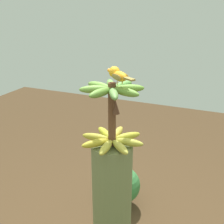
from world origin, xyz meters
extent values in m
cylinder|color=brown|center=(0.00, 0.00, 1.32)|extent=(0.04, 0.04, 0.34)
ellipsoid|color=gold|center=(-0.06, -0.07, 1.18)|extent=(0.13, 0.14, 0.04)
ellipsoid|color=gold|center=(0.01, -0.09, 1.18)|extent=(0.05, 0.16, 0.04)
ellipsoid|color=#AEA73A|center=(0.07, -0.06, 1.18)|extent=(0.14, 0.13, 0.04)
ellipsoid|color=#A9A535|center=(0.09, 0.01, 1.18)|extent=(0.16, 0.05, 0.04)
ellipsoid|color=gold|center=(0.06, 0.07, 1.18)|extent=(0.13, 0.14, 0.04)
ellipsoid|color=gold|center=(-0.01, 0.09, 1.18)|extent=(0.05, 0.16, 0.04)
ellipsoid|color=gold|center=(-0.07, 0.06, 1.18)|extent=(0.14, 0.13, 0.04)
ellipsoid|color=#AAA02F|center=(-0.09, -0.01, 1.18)|extent=(0.16, 0.05, 0.04)
ellipsoid|color=olive|center=(-0.02, -0.08, 1.46)|extent=(0.08, 0.16, 0.04)
ellipsoid|color=#618E45|center=(0.04, -0.07, 1.46)|extent=(0.11, 0.15, 0.04)
ellipsoid|color=olive|center=(0.08, -0.02, 1.46)|extent=(0.16, 0.08, 0.04)
ellipsoid|color=#669A34|center=(0.07, 0.04, 1.46)|extent=(0.15, 0.11, 0.04)
ellipsoid|color=#5E9C47|center=(0.02, 0.08, 1.46)|extent=(0.08, 0.16, 0.04)
ellipsoid|color=#608D43|center=(-0.04, 0.07, 1.46)|extent=(0.11, 0.15, 0.04)
ellipsoid|color=#6B9C3C|center=(-0.08, 0.02, 1.46)|extent=(0.16, 0.08, 0.04)
ellipsoid|color=#6B9A3D|center=(-0.07, -0.04, 1.46)|extent=(0.15, 0.11, 0.04)
cone|color=#4C2D1E|center=(0.04, -0.03, 1.38)|extent=(0.04, 0.04, 0.06)
cylinder|color=#C68933|center=(0.05, 0.00, 1.50)|extent=(0.01, 0.01, 0.02)
cylinder|color=#C68933|center=(0.04, -0.03, 1.50)|extent=(0.01, 0.00, 0.02)
ellipsoid|color=orange|center=(0.05, -0.02, 1.53)|extent=(0.11, 0.09, 0.05)
ellipsoid|color=olive|center=(0.06, 0.00, 1.53)|extent=(0.07, 0.05, 0.03)
ellipsoid|color=olive|center=(0.04, -0.04, 1.53)|extent=(0.07, 0.05, 0.03)
cube|color=olive|center=(0.11, -0.06, 1.53)|extent=(0.06, 0.05, 0.01)
sphere|color=gold|center=(0.01, 0.01, 1.54)|extent=(0.05, 0.05, 0.05)
sphere|color=black|center=(-0.01, 0.00, 1.55)|extent=(0.01, 0.01, 0.01)
cone|color=orange|center=(-0.02, 0.03, 1.54)|extent=(0.03, 0.03, 0.02)
cylinder|color=brown|center=(-0.28, 0.91, 0.06)|extent=(0.03, 0.03, 0.12)
sphere|color=#387A3D|center=(-0.28, 0.91, 0.24)|extent=(0.35, 0.35, 0.35)
camera|label=1|loc=(0.53, -1.24, 1.85)|focal=45.66mm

